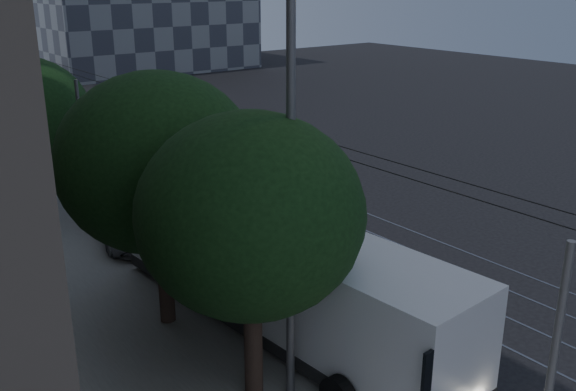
% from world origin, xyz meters
% --- Properties ---
extents(ground, '(120.00, 120.00, 0.00)m').
position_xyz_m(ground, '(0.00, 0.00, 0.00)').
color(ground, black).
rests_on(ground, ground).
extents(tram_rails, '(4.52, 90.00, 0.02)m').
position_xyz_m(tram_rails, '(2.50, 20.00, 0.01)').
color(tram_rails, gray).
rests_on(tram_rails, ground).
extents(overhead_wires, '(2.23, 90.00, 6.00)m').
position_xyz_m(overhead_wires, '(-4.97, 20.00, 3.47)').
color(overhead_wires, black).
rests_on(overhead_wires, ground).
extents(trolleybus, '(3.47, 12.86, 5.63)m').
position_xyz_m(trolleybus, '(-4.10, -1.05, 1.76)').
color(trolleybus, silver).
rests_on(trolleybus, ground).
extents(pickup_silver, '(4.12, 6.62, 1.71)m').
position_xyz_m(pickup_silver, '(-4.25, 8.00, 0.85)').
color(pickup_silver, '#A2A3A9').
rests_on(pickup_silver, ground).
extents(car_white_a, '(2.02, 4.55, 1.52)m').
position_xyz_m(car_white_a, '(-3.31, 17.20, 0.76)').
color(car_white_a, white).
rests_on(car_white_a, ground).
extents(car_white_b, '(3.14, 5.22, 1.41)m').
position_xyz_m(car_white_b, '(-4.30, 21.05, 0.71)').
color(car_white_b, silver).
rests_on(car_white_b, ground).
extents(tree_0, '(5.09, 5.09, 7.04)m').
position_xyz_m(tree_0, '(-6.50, -3.41, 4.73)').
color(tree_0, black).
rests_on(tree_0, ground).
extents(tree_1, '(5.47, 5.47, 7.41)m').
position_xyz_m(tree_1, '(-6.50, 1.00, 4.94)').
color(tree_1, black).
rests_on(tree_1, ground).
extents(tree_2, '(5.41, 5.41, 6.70)m').
position_xyz_m(tree_2, '(-6.50, 13.08, 4.25)').
color(tree_2, black).
rests_on(tree_2, ground).
extents(streetlamp_near, '(2.60, 0.44, 10.86)m').
position_xyz_m(streetlamp_near, '(-5.38, -3.94, 6.49)').
color(streetlamp_near, '#5F5F62').
rests_on(streetlamp_near, ground).
extents(streetlamp_far, '(2.38, 0.44, 9.79)m').
position_xyz_m(streetlamp_far, '(-5.18, 18.85, 5.91)').
color(streetlamp_far, '#5F5F62').
rests_on(streetlamp_far, ground).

